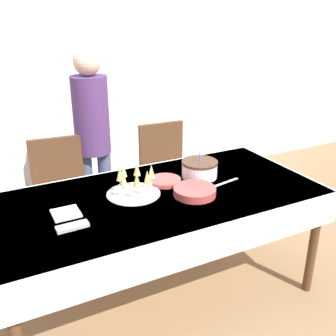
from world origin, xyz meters
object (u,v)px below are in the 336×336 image
Objects in this scene: birthday_cake at (200,169)px; person_standing at (92,130)px; plate_stack_dessert at (165,181)px; champagne_tray at (134,182)px; dining_chair_far_left at (62,195)px; dining_chair_far_right at (166,174)px; plate_stack_main at (195,191)px.

person_standing is at bearing 120.09° from birthday_cake.
person_standing reaches higher than plate_stack_dessert.
birthday_cake reaches higher than champagne_tray.
champagne_tray is 0.89m from person_standing.
birthday_cake is 0.98m from person_standing.
person_standing is (0.32, 0.15, 0.44)m from dining_chair_far_left.
plate_stack_dessert is 0.13× the size of person_standing.
dining_chair_far_left is 3.86× the size of birthday_cake.
dining_chair_far_left is 1.00× the size of dining_chair_far_right.
person_standing is at bearing 165.96° from dining_chair_far_right.
dining_chair_far_left is 2.83× the size of champagne_tray.
plate_stack_main is at bearing -106.28° from dining_chair_far_right.
champagne_tray is 0.38m from plate_stack_main.
dining_chair_far_left reaches higher than plate_stack_dessert.
plate_stack_main is (-0.17, -0.23, -0.03)m from birthday_cake.
person_standing is (-0.58, 0.15, 0.44)m from dining_chair_far_right.
dining_chair_far_left is 1.11m from birthday_cake.
person_standing reaches higher than dining_chair_far_right.
champagne_tray is at bearing -90.94° from person_standing.
plate_stack_dessert is (-0.35, -0.68, 0.28)m from dining_chair_far_right.
dining_chair_far_right reaches higher than plate_stack_dessert.
plate_stack_main is at bearing -28.58° from champagne_tray.
birthday_cake is at bearing 5.81° from champagne_tray.
person_standing reaches higher than birthday_cake.
dining_chair_far_right is at bearing 82.11° from birthday_cake.
plate_stack_main is 0.17× the size of person_standing.
dining_chair_far_left is 4.48× the size of plate_stack_dessert.
champagne_tray is (0.30, -0.74, 0.35)m from dining_chair_far_left.
champagne_tray is 0.27m from plate_stack_dessert.
plate_stack_main is (0.63, -0.92, 0.29)m from dining_chair_far_left.
dining_chair_far_left is at bearing 129.28° from plate_stack_dessert.
person_standing is at bearing 106.31° from plate_stack_main.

